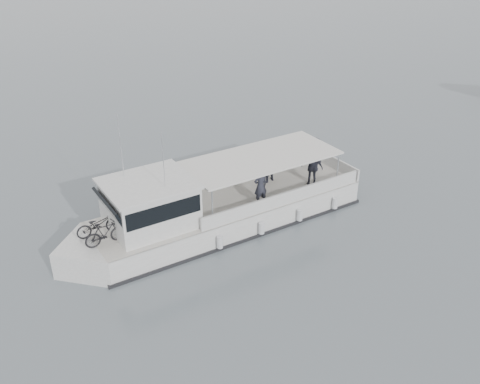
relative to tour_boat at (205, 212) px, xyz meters
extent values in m
plane|color=#545E63|center=(-3.58, 1.43, -1.00)|extent=(1400.00, 1400.00, 0.00)
cube|color=silver|center=(1.15, 0.53, -0.52)|extent=(12.95, 8.39, 1.38)
cube|color=silver|center=(-4.61, -2.13, -0.52)|extent=(3.13, 3.13, 1.38)
cube|color=beige|center=(1.15, 0.53, 0.17)|extent=(12.95, 8.39, 0.06)
cube|color=black|center=(1.15, 0.53, -0.95)|extent=(13.19, 8.59, 0.19)
cube|color=silver|center=(2.20, 2.80, 0.48)|extent=(7.73, 3.64, 0.63)
cube|color=silver|center=(3.56, -0.16, 0.48)|extent=(7.73, 3.64, 0.63)
cube|color=silver|center=(6.87, 3.16, 0.48)|extent=(1.51, 3.12, 0.63)
cube|color=silver|center=(-2.31, -1.07, 1.12)|extent=(4.27, 4.01, 1.90)
cube|color=black|center=(-3.80, -1.75, 1.28)|extent=(1.65, 2.65, 1.22)
cube|color=black|center=(-2.31, -1.07, 1.44)|extent=(4.10, 3.96, 0.74)
cube|color=silver|center=(-2.31, -1.07, 2.12)|extent=(4.55, 4.29, 0.11)
cube|color=silver|center=(2.69, 1.24, 1.91)|extent=(7.86, 5.89, 0.08)
cylinder|color=silver|center=(0.23, -1.53, 1.04)|extent=(0.08, 0.08, 1.75)
cylinder|color=silver|center=(-1.01, 1.17, 1.04)|extent=(0.08, 0.08, 1.75)
cylinder|color=silver|center=(6.38, 1.31, 1.04)|extent=(0.08, 0.08, 1.75)
cylinder|color=silver|center=(5.14, 4.00, 1.04)|extent=(0.08, 0.08, 1.75)
cylinder|color=silver|center=(-3.28, -0.47, 3.50)|extent=(0.04, 0.04, 2.75)
cylinder|color=silver|center=(-1.61, -1.56, 3.29)|extent=(0.04, 0.04, 2.33)
cylinder|color=silver|center=(0.49, -1.83, -0.47)|extent=(0.34, 0.34, 0.53)
cylinder|color=silver|center=(2.41, -0.94, -0.47)|extent=(0.34, 0.34, 0.53)
cylinder|color=silver|center=(4.33, -0.06, -0.47)|extent=(0.34, 0.34, 0.53)
cylinder|color=silver|center=(6.25, 0.83, -0.47)|extent=(0.34, 0.34, 0.53)
imported|color=black|center=(-4.41, -1.57, 0.64)|extent=(1.91, 1.33, 0.95)
imported|color=black|center=(-4.05, -2.34, 0.67)|extent=(1.72, 1.13, 1.01)
imported|color=#262833|center=(2.51, 0.11, 1.05)|extent=(0.76, 0.63, 1.78)
imported|color=#262833|center=(3.15, 2.26, 1.05)|extent=(1.09, 1.04, 1.78)
imported|color=#262833|center=(5.26, 1.72, 1.05)|extent=(1.12, 0.86, 1.78)
imported|color=#262833|center=(5.78, 3.13, 1.05)|extent=(0.97, 1.29, 1.78)
camera|label=1|loc=(-1.11, -20.59, 11.89)|focal=40.00mm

